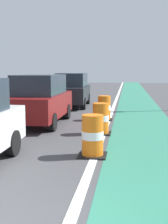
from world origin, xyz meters
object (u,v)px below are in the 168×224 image
Objects in this scene: parked_suv_second at (40,99)px; traffic_barrel_front at (93,136)px; traffic_barrel_mid at (101,119)px; parked_suv_third at (72,90)px; traffic_barrel_back at (104,108)px.

traffic_barrel_front is (2.69, -4.43, -0.50)m from parked_suv_second.
traffic_barrel_mid is (-0.04, 2.80, 0.00)m from traffic_barrel_front.
traffic_barrel_back is at bearing -64.29° from parked_suv_third.
parked_suv_third is at bearing 107.31° from traffic_barrel_mid.
parked_suv_third reaches higher than traffic_barrel_mid.
parked_suv_second is at bearing -152.15° from traffic_barrel_back.
traffic_barrel_front and traffic_barrel_back have the same top height.
traffic_barrel_mid is at bearing 90.73° from traffic_barrel_front.
traffic_barrel_mid and traffic_barrel_back have the same top height.
parked_suv_second and parked_suv_third have the same top height.
traffic_barrel_front is (2.48, -10.65, -0.50)m from parked_suv_third.
traffic_barrel_back is at bearing 91.38° from traffic_barrel_front.
parked_suv_second is 3.16m from traffic_barrel_mid.
parked_suv_second is 4.23× the size of traffic_barrel_back.
traffic_barrel_back is at bearing 27.85° from parked_suv_second.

